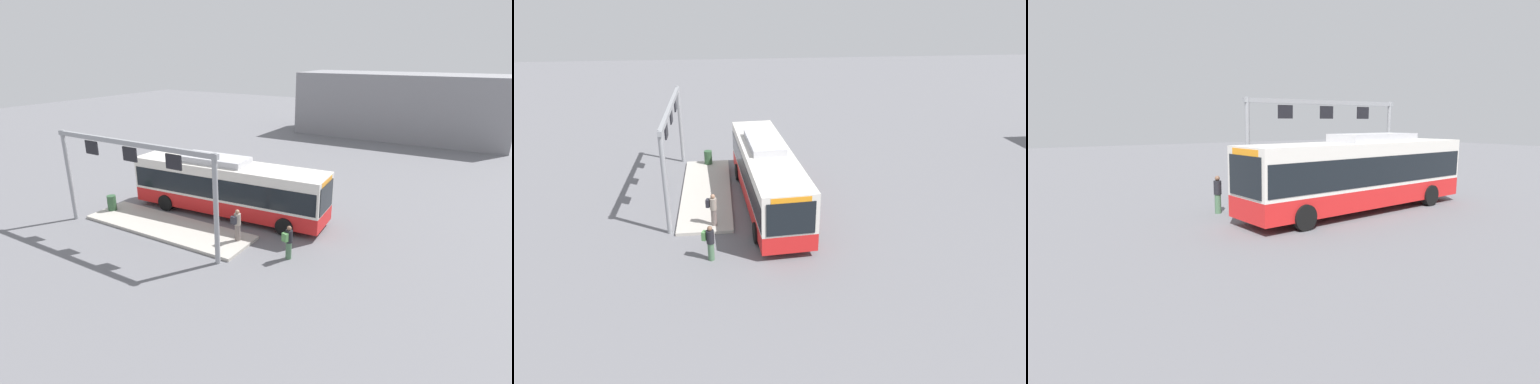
# 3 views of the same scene
# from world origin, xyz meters

# --- Properties ---
(ground_plane) EXTENTS (120.00, 120.00, 0.00)m
(ground_plane) POSITION_xyz_m (0.00, 0.00, 0.00)
(ground_plane) COLOR slate
(platform_curb) EXTENTS (10.00, 2.80, 0.16)m
(platform_curb) POSITION_xyz_m (-1.77, -3.38, 0.08)
(platform_curb) COLOR #B2ADA3
(platform_curb) RESTS_ON ground
(bus_main) EXTENTS (11.99, 3.29, 3.46)m
(bus_main) POSITION_xyz_m (-0.01, -0.00, 1.81)
(bus_main) COLOR red
(bus_main) RESTS_ON ground
(person_boarding) EXTENTS (0.46, 0.59, 1.67)m
(person_boarding) POSITION_xyz_m (5.44, -3.08, 0.89)
(person_boarding) COLOR #476B4C
(person_boarding) RESTS_ON ground
(person_waiting_near) EXTENTS (0.43, 0.58, 1.67)m
(person_waiting_near) POSITION_xyz_m (2.53, -2.95, 1.05)
(person_waiting_near) COLOR slate
(person_waiting_near) RESTS_ON platform_curb
(platform_sign_gantry) EXTENTS (10.52, 0.24, 5.20)m
(platform_sign_gantry) POSITION_xyz_m (-2.23, -5.07, 3.81)
(platform_sign_gantry) COLOR gray
(platform_sign_gantry) RESTS_ON ground
(trash_bin) EXTENTS (0.52, 0.52, 0.90)m
(trash_bin) POSITION_xyz_m (-6.22, -3.32, 0.61)
(trash_bin) COLOR #2D5133
(trash_bin) RESTS_ON platform_curb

